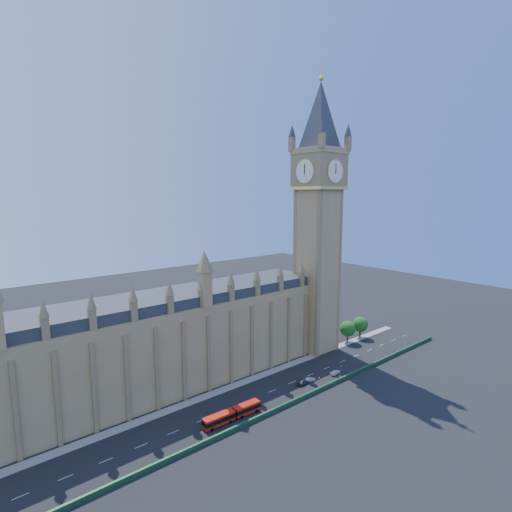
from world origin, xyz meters
TOP-DOWN VIEW (x-y plane):
  - ground at (0.00, 0.00)m, footprint 400.00×400.00m
  - palace_westminster at (-25.00, 22.00)m, footprint 120.00×20.00m
  - elizabeth_tower at (38.00, 13.99)m, footprint 20.59×20.59m
  - bridge_parapet at (0.00, -9.00)m, footprint 160.00×0.60m
  - kerb_north at (0.00, 9.50)m, footprint 160.00×3.00m
  - tree_east_near at (52.22, 10.08)m, footprint 6.00×6.00m
  - tree_east_far at (60.22, 10.08)m, footprint 6.00×6.00m
  - red_bus at (-13.93, -4.71)m, footprint 16.55×3.10m
  - car_grey at (13.94, -2.92)m, footprint 4.77×2.26m
  - car_silver at (16.56, -3.01)m, footprint 3.97×1.59m
  - car_white at (26.65, -4.83)m, footprint 4.51×2.14m
  - cone_a at (20.17, -3.68)m, footprint 0.43×0.43m
  - cone_b at (32.30, -2.54)m, footprint 0.42×0.42m
  - cone_c at (14.73, -1.38)m, footprint 0.55×0.55m
  - cone_d at (14.99, -1.33)m, footprint 0.56×0.56m

SIDE VIEW (x-z plane):
  - ground at x=0.00m, z-range 0.00..0.00m
  - kerb_north at x=0.00m, z-range 0.00..0.16m
  - cone_b at x=32.30m, z-range 0.00..0.63m
  - cone_a at x=20.17m, z-range 0.00..0.65m
  - cone_d at x=14.99m, z-range 0.00..0.69m
  - cone_c at x=14.73m, z-range 0.00..0.73m
  - bridge_parapet at x=0.00m, z-range 0.00..1.20m
  - car_white at x=26.65m, z-range 0.00..1.27m
  - car_silver at x=16.56m, z-range 0.00..1.28m
  - car_grey at x=13.94m, z-range 0.00..1.58m
  - red_bus at x=-13.93m, z-range 0.08..2.88m
  - tree_east_near at x=52.22m, z-range 1.39..9.89m
  - tree_east_far at x=60.22m, z-range 1.39..9.89m
  - palace_westminster at x=-25.00m, z-range -0.14..27.86m
  - elizabeth_tower at x=38.00m, z-range 2.06..107.06m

